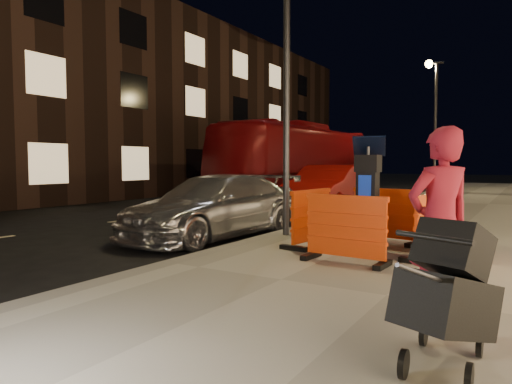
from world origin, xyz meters
The scene contains 15 objects.
ground_plane centered at (0.00, 0.00, 0.00)m, with size 120.00×120.00×0.00m, color black.
sidewalk centered at (3.00, 0.00, 0.07)m, with size 6.00×60.00×0.15m, color gray.
kerb centered at (0.00, 0.00, 0.07)m, with size 0.30×60.00×0.15m, color slate.
parking_kiosk centered at (2.08, 2.22, 0.99)m, with size 0.53×0.53×1.68m, color black.
barrier_front centered at (2.08, 1.27, 0.62)m, with size 1.20×0.49×0.93m, color #FF460D.
barrier_back centered at (2.08, 3.17, 0.62)m, with size 1.20×0.49×0.93m, color #FF460D.
barrier_kerbside centered at (1.13, 2.22, 0.62)m, with size 1.20×0.49×0.93m, color #FF460D.
barrier_bldgside centered at (3.03, 2.22, 0.62)m, with size 1.20×0.49×0.93m, color #FF460D.
car_silver centered at (-1.32, 2.82, 0.00)m, with size 1.79×4.41×1.28m, color silver.
car_red centered at (-1.12, 8.46, 0.00)m, with size 1.55×4.45×1.47m, color #A0100D.
bus_doubledecker centered at (-4.92, 14.46, 0.00)m, with size 2.72×11.64×3.24m, color maroon.
man centered at (3.59, -0.55, 0.99)m, with size 0.61×0.40×1.69m, color maroon.
stroller centered at (3.79, -1.45, 0.63)m, with size 0.50×0.76×0.95m, color black.
street_lamp_mid centered at (0.25, 3.00, 3.15)m, with size 0.12×0.12×6.00m, color #3F3F44.
street_lamp_far centered at (0.25, 18.00, 3.15)m, with size 0.12×0.12×6.00m, color #3F3F44.
Camera 1 is at (4.27, -4.69, 1.53)m, focal length 32.00 mm.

